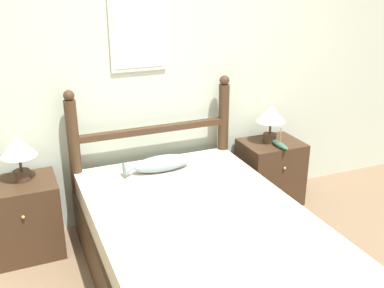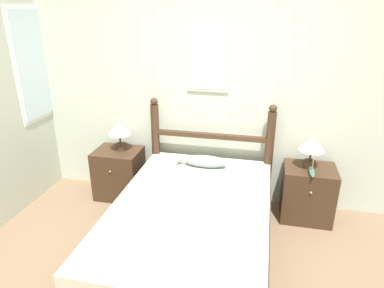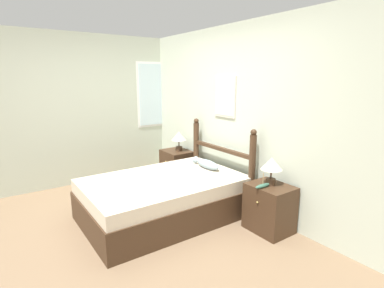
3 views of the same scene
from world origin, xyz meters
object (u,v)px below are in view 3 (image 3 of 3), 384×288
object	(u,v)px
nightstand_right	(269,208)
model_boat	(263,186)
nightstand_left	(177,166)
table_lamp_right	(272,165)
fish_pillow	(207,164)
bed	(164,198)
table_lamp_left	(179,137)

from	to	relation	value
nightstand_right	model_boat	distance (m)	0.34
nightstand_left	nightstand_right	xyz separation A→B (m)	(2.10, 0.00, 0.00)
table_lamp_right	fish_pillow	size ratio (longest dim) A/B	0.63
nightstand_left	nightstand_right	size ratio (longest dim) A/B	1.00
fish_pillow	bed	bearing A→B (deg)	-87.03
fish_pillow	nightstand_right	bearing A→B (deg)	6.23
table_lamp_left	model_boat	size ratio (longest dim) A/B	1.42
nightstand_right	table_lamp_right	size ratio (longest dim) A/B	1.72
nightstand_left	table_lamp_left	world-z (taller)	table_lamp_left
nightstand_left	model_boat	size ratio (longest dim) A/B	2.45
nightstand_left	nightstand_right	world-z (taller)	same
nightstand_left	model_boat	world-z (taller)	model_boat
bed	model_boat	bearing A→B (deg)	34.83
bed	nightstand_left	world-z (taller)	nightstand_left
table_lamp_left	table_lamp_right	bearing A→B (deg)	-0.51
bed	model_boat	size ratio (longest dim) A/B	8.68
model_boat	fish_pillow	bearing A→B (deg)	179.28
bed	nightstand_right	xyz separation A→B (m)	(1.05, 0.86, 0.02)
nightstand_right	fish_pillow	size ratio (longest dim) A/B	1.09
model_boat	fish_pillow	size ratio (longest dim) A/B	0.44
nightstand_right	table_lamp_right	distance (m)	0.53
bed	nightstand_right	world-z (taller)	nightstand_right
model_boat	table_lamp_right	bearing A→B (deg)	94.69
table_lamp_left	model_boat	xyz separation A→B (m)	(2.06, -0.17, -0.22)
bed	fish_pillow	world-z (taller)	fish_pillow
bed	nightstand_left	distance (m)	1.36
nightstand_right	fish_pillow	bearing A→B (deg)	-173.77
nightstand_right	model_boat	bearing A→B (deg)	-93.13
bed	table_lamp_right	xyz separation A→B (m)	(1.03, 0.87, 0.55)
model_boat	fish_pillow	xyz separation A→B (m)	(-1.08, 0.01, -0.00)
bed	table_lamp_left	bearing A→B (deg)	138.80
nightstand_right	fish_pillow	distance (m)	1.14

